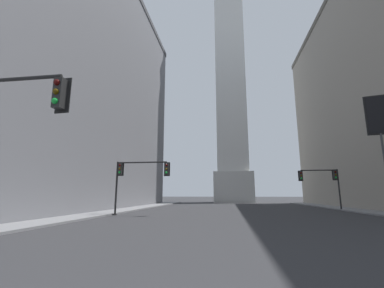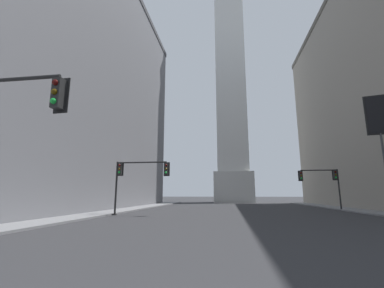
# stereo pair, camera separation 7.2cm
# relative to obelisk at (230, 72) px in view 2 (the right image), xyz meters

# --- Properties ---
(sidewalk_left) EXTENTS (5.00, 73.88, 0.15)m
(sidewalk_left) POSITION_rel_obelisk_xyz_m (-14.61, -39.41, -32.86)
(sidewalk_left) COLOR slate
(sidewalk_left) RESTS_ON ground_plane
(building_left) EXTENTS (24.85, 51.16, 34.70)m
(building_left) POSITION_rel_obelisk_xyz_m (-27.40, -33.51, -15.58)
(building_left) COLOR slate
(building_left) RESTS_ON ground_plane
(obelisk) EXTENTS (8.96, 8.96, 69.21)m
(obelisk) POSITION_rel_obelisk_xyz_m (0.00, 0.00, 0.00)
(obelisk) COLOR silver
(obelisk) RESTS_ON ground_plane
(traffic_light_mid_left) EXTENTS (5.39, 0.51, 5.05)m
(traffic_light_mid_left) POSITION_rel_obelisk_xyz_m (-10.05, -38.52, -29.08)
(traffic_light_mid_left) COLOR black
(traffic_light_mid_left) RESTS_ON ground_plane
(traffic_light_mid_right) EXTENTS (4.85, 0.50, 4.99)m
(traffic_light_mid_right) POSITION_rel_obelisk_xyz_m (10.63, -28.03, -29.14)
(traffic_light_mid_right) COLOR black
(traffic_light_mid_right) RESTS_ON ground_plane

